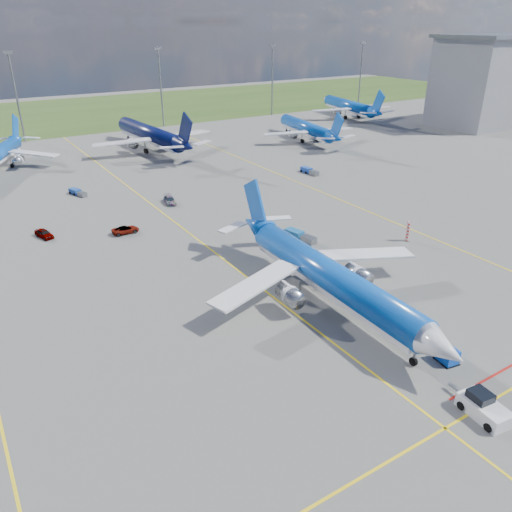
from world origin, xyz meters
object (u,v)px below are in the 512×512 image
main_airliner (328,304)px  pushback_tug (483,407)px  service_car_c (170,200)px  baggage_tug_w (299,236)px  baggage_tug_c (78,193)px  baggage_tug_e (309,171)px  uld_container (448,355)px  bg_jet_n (151,150)px  bg_jet_ne (306,140)px  bg_jet_ene (348,117)px  warning_post (408,231)px  service_car_b (126,230)px  service_car_a (44,234)px

main_airliner → pushback_tug: bearing=-90.0°
service_car_c → baggage_tug_w: bearing=-57.6°
main_airliner → baggage_tug_c: size_ratio=8.55×
service_car_c → baggage_tug_e: service_car_c is taller
baggage_tug_w → main_airliner: bearing=-128.9°
baggage_tug_c → uld_container: bearing=-94.9°
bg_jet_n → bg_jet_ne: bg_jet_n is taller
main_airliner → uld_container: bearing=-77.4°
main_airliner → bg_jet_ene: bearing=49.5°
warning_post → service_car_b: bearing=144.0°
warning_post → bg_jet_ene: size_ratio=0.07×
pushback_tug → service_car_b: 54.74m
bg_jet_ene → service_car_b: (-97.53, -59.56, 0.57)m
bg_jet_n → service_car_b: bearing=60.9°
bg_jet_ene → baggage_tug_e: size_ratio=8.23×
bg_jet_n → pushback_tug: size_ratio=7.37×
main_airliner → uld_container: (2.68, -14.29, 0.72)m
warning_post → service_car_b: size_ratio=0.73×
warning_post → baggage_tug_c: size_ratio=0.66×
service_car_b → service_car_c: 14.56m
service_car_c → baggage_tug_e: 32.94m
service_car_c → bg_jet_n: bearing=84.2°
service_car_c → baggage_tug_w: size_ratio=0.77×
bg_jet_ne → baggage_tug_c: size_ratio=8.02×
service_car_c → pushback_tug: bearing=-78.2°
bg_jet_ene → service_car_a: 121.43m
bg_jet_n → service_car_c: 42.68m
bg_jet_ne → service_car_c: bg_jet_ne is taller
bg_jet_ene → pushback_tug: 141.67m
bg_jet_ne → bg_jet_ene: (34.17, 21.43, 0.00)m
baggage_tug_w → uld_container: bearing=-112.9°
baggage_tug_w → baggage_tug_c: bearing=107.5°
bg_jet_ne → baggage_tug_e: (-19.27, -26.52, 0.51)m
warning_post → baggage_tug_w: size_ratio=0.55×
uld_container → service_car_c: size_ratio=0.43×
service_car_a → baggage_tug_c: 20.35m
warning_post → main_airliner: bearing=-159.5°
bg_jet_n → baggage_tug_e: size_ratio=8.88×
bg_jet_ene → service_car_a: size_ratio=10.87×
bg_jet_n → bg_jet_ne: bearing=159.3°
uld_container → baggage_tug_w: size_ratio=0.33×
bg_jet_ene → bg_jet_n: bearing=19.2°
bg_jet_n → service_car_c: bg_jet_n is taller
uld_container → service_car_b: bearing=115.9°
bg_jet_n → main_airliner: (-10.86, -83.00, 0.00)m
baggage_tug_w → bg_jet_ene: bearing=32.1°
baggage_tug_w → service_car_c: bearing=98.7°
bg_jet_ne → baggage_tug_w: bearing=61.9°
bg_jet_n → bg_jet_ene: (73.94, 9.43, 0.00)m
service_car_a → service_car_c: size_ratio=0.88×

